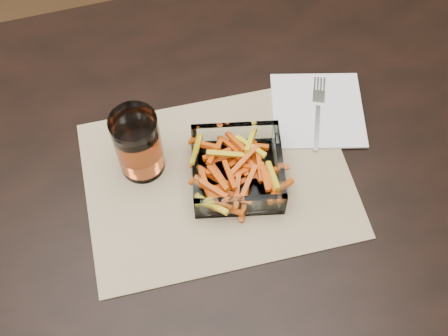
# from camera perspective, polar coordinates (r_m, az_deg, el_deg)

# --- Properties ---
(dining_table) EXTENTS (1.60, 0.90, 0.75)m
(dining_table) POSITION_cam_1_polar(r_m,az_deg,el_deg) (1.05, -4.72, -3.52)
(dining_table) COLOR black
(dining_table) RESTS_ON ground
(placemat) EXTENTS (0.46, 0.35, 0.00)m
(placemat) POSITION_cam_1_polar(r_m,az_deg,el_deg) (0.96, -0.61, -1.13)
(placemat) COLOR tan
(placemat) RESTS_ON dining_table
(glass_bowl) EXTENTS (0.18, 0.18, 0.06)m
(glass_bowl) POSITION_cam_1_polar(r_m,az_deg,el_deg) (0.94, 1.35, -0.24)
(glass_bowl) COLOR white
(glass_bowl) RESTS_ON placemat
(tumbler) EXTENTS (0.08, 0.08, 0.14)m
(tumbler) POSITION_cam_1_polar(r_m,az_deg,el_deg) (0.93, -8.68, 2.26)
(tumbler) COLOR white
(tumbler) RESTS_ON placemat
(napkin) EXTENTS (0.20, 0.20, 0.00)m
(napkin) POSITION_cam_1_polar(r_m,az_deg,el_deg) (1.05, 9.49, 5.84)
(napkin) COLOR white
(napkin) RESTS_ON placemat
(fork) EXTENTS (0.08, 0.16, 0.00)m
(fork) POSITION_cam_1_polar(r_m,az_deg,el_deg) (1.05, 9.51, 5.85)
(fork) COLOR silver
(fork) RESTS_ON napkin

